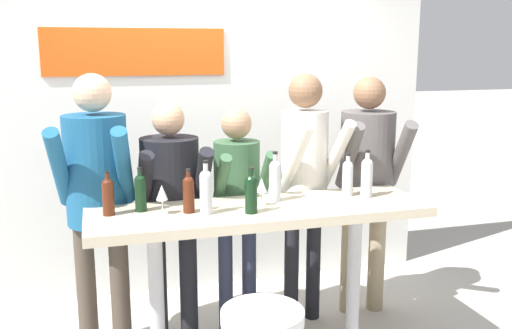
# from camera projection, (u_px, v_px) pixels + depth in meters

# --- Properties ---
(back_wall) EXTENTS (3.69, 0.12, 2.90)m
(back_wall) POSITION_uv_depth(u_px,v_px,m) (213.00, 116.00, 4.70)
(back_wall) COLOR silver
(back_wall) RESTS_ON ground_plane
(tasting_table) EXTENTS (2.09, 0.60, 1.05)m
(tasting_table) POSITION_uv_depth(u_px,v_px,m) (260.00, 234.00, 3.53)
(tasting_table) COLOR beige
(tasting_table) RESTS_ON ground_plane
(person_far_left) EXTENTS (0.53, 0.64, 1.85)m
(person_far_left) POSITION_uv_depth(u_px,v_px,m) (97.00, 185.00, 3.64)
(person_far_left) COLOR #473D33
(person_far_left) RESTS_ON ground_plane
(person_left) EXTENTS (0.48, 0.55, 1.66)m
(person_left) POSITION_uv_depth(u_px,v_px,m) (171.00, 198.00, 3.81)
(person_left) COLOR black
(person_left) RESTS_ON ground_plane
(person_center_left) EXTENTS (0.39, 0.50, 1.60)m
(person_center_left) POSITION_uv_depth(u_px,v_px,m) (237.00, 195.00, 3.95)
(person_center_left) COLOR #23283D
(person_center_left) RESTS_ON ground_plane
(person_center) EXTENTS (0.45, 0.58, 1.83)m
(person_center) POSITION_uv_depth(u_px,v_px,m) (305.00, 170.00, 4.04)
(person_center) COLOR black
(person_center) RESTS_ON ground_plane
(person_center_right) EXTENTS (0.52, 0.62, 1.80)m
(person_center_right) POSITION_uv_depth(u_px,v_px,m) (367.00, 171.00, 4.22)
(person_center_right) COLOR gray
(person_center_right) RESTS_ON ground_plane
(wine_bottle_0) EXTENTS (0.07, 0.07, 0.26)m
(wine_bottle_0) POSITION_uv_depth(u_px,v_px,m) (189.00, 192.00, 3.36)
(wine_bottle_0) COLOR #4C1E0F
(wine_bottle_0) RESTS_ON tasting_table
(wine_bottle_1) EXTENTS (0.07, 0.07, 0.28)m
(wine_bottle_1) POSITION_uv_depth(u_px,v_px,m) (251.00, 192.00, 3.35)
(wine_bottle_1) COLOR black
(wine_bottle_1) RESTS_ON tasting_table
(wine_bottle_2) EXTENTS (0.08, 0.08, 0.31)m
(wine_bottle_2) POSITION_uv_depth(u_px,v_px,m) (367.00, 176.00, 3.71)
(wine_bottle_2) COLOR #B7BCC1
(wine_bottle_2) RESTS_ON tasting_table
(wine_bottle_3) EXTENTS (0.07, 0.07, 0.26)m
(wine_bottle_3) POSITION_uv_depth(u_px,v_px,m) (108.00, 195.00, 3.31)
(wine_bottle_3) COLOR #4C1E0F
(wine_bottle_3) RESTS_ON tasting_table
(wine_bottle_4) EXTENTS (0.07, 0.07, 0.32)m
(wine_bottle_4) POSITION_uv_depth(u_px,v_px,m) (206.00, 190.00, 3.33)
(wine_bottle_4) COLOR #B7BCC1
(wine_bottle_4) RESTS_ON tasting_table
(wine_bottle_5) EXTENTS (0.08, 0.08, 0.32)m
(wine_bottle_5) POSITION_uv_depth(u_px,v_px,m) (275.00, 179.00, 3.61)
(wine_bottle_5) COLOR #B7BCC1
(wine_bottle_5) RESTS_ON tasting_table
(wine_bottle_6) EXTENTS (0.07, 0.07, 0.28)m
(wine_bottle_6) POSITION_uv_depth(u_px,v_px,m) (348.00, 176.00, 3.74)
(wine_bottle_6) COLOR #B7BCC1
(wine_bottle_6) RESTS_ON tasting_table
(wine_bottle_7) EXTENTS (0.07, 0.07, 0.27)m
(wine_bottle_7) POSITION_uv_depth(u_px,v_px,m) (140.00, 191.00, 3.39)
(wine_bottle_7) COLOR black
(wine_bottle_7) RESTS_ON tasting_table
(wine_glass_0) EXTENTS (0.07, 0.07, 0.18)m
(wine_glass_0) POSITION_uv_depth(u_px,v_px,m) (162.00, 194.00, 3.32)
(wine_glass_0) COLOR silver
(wine_glass_0) RESTS_ON tasting_table
(wine_glass_1) EXTENTS (0.07, 0.07, 0.18)m
(wine_glass_1) POSITION_uv_depth(u_px,v_px,m) (262.00, 186.00, 3.50)
(wine_glass_1) COLOR silver
(wine_glass_1) RESTS_ON tasting_table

